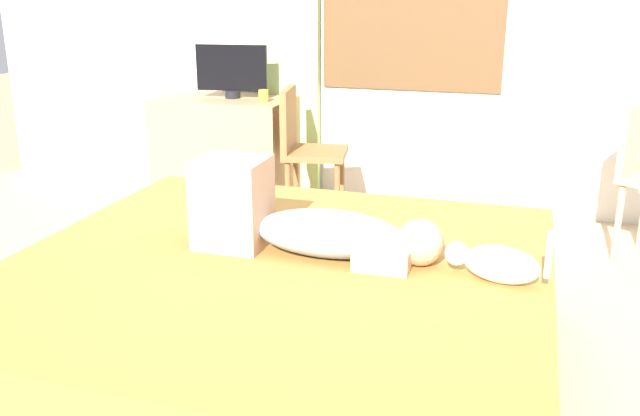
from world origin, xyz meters
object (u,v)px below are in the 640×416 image
Objects in this scene: cat at (496,263)px; desk at (227,151)px; person_lying at (303,223)px; tv_monitor at (232,71)px; cup at (263,96)px; chair_by_desk at (304,145)px; bed at (279,323)px.

desk reaches higher than cat.
cat is at bearing -46.55° from desk.
desk is (-1.21, 1.95, -0.25)m from person_lying.
tv_monitor is at bearing 132.52° from cat.
cup is 0.45m from chair_by_desk.
tv_monitor is 6.13× the size of cup.
cup is 0.09× the size of chair_by_desk.
chair_by_desk is at bearing -24.98° from cup.
tv_monitor is (0.06, 0.00, 0.55)m from desk.
cup is (0.32, -0.09, 0.41)m from desk.
cat is at bearing -54.46° from chair_by_desk.
desk is at bearing -180.00° from tv_monitor.
person_lying reaches higher than bed.
person_lying is 1.81m from chair_by_desk.
tv_monitor is (-1.15, 1.95, 0.31)m from person_lying.
person_lying is at bearing -58.26° from desk.
cat is at bearing -50.41° from cup.
bed is at bearing -62.26° from tv_monitor.
person_lying is at bearing -64.45° from cup.
chair_by_desk is (0.58, -0.24, -0.41)m from tv_monitor.
person_lying is 1.04× the size of desk.
person_lying reaches higher than cup.
person_lying is 2.65× the size of cat.
chair_by_desk is at bearing 108.28° from person_lying.
chair_by_desk is (-0.50, 1.82, 0.26)m from bed.
tv_monitor is (-1.09, 2.07, 0.67)m from bed.
bed is 2.43m from tv_monitor.
cat is (0.77, 0.04, 0.32)m from bed.
cup is at bearing 112.78° from bed.
chair_by_desk is at bearing 125.54° from cat.
cup is at bearing 155.02° from chair_by_desk.
cup reaches higher than desk.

